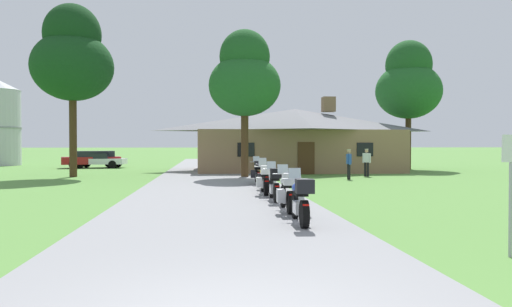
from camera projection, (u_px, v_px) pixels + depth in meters
The scene contains 17 objects.
ground_plane at pixel (214, 182), 24.97m from camera, with size 500.00×500.00×0.00m, color #56893D.
asphalt_driveway at pixel (214, 185), 22.98m from camera, with size 6.40×80.00×0.06m, color gray.
motorcycle_blue_nearest_to_camera at pixel (300, 201), 11.63m from camera, with size 0.66×2.08×1.30m.
motorcycle_silver_second_in_row at pixel (288, 192), 13.75m from camera, with size 0.72×2.08×1.30m.
motorcycle_silver_third_in_row at pixel (274, 184), 16.45m from camera, with size 0.66×2.08×1.30m.
motorcycle_yellow_fourth_in_row at pixel (265, 180), 18.48m from camera, with size 0.73×2.08×1.30m.
motorcycle_red_fifth_in_row at pixel (265, 176), 20.79m from camera, with size 0.72×2.08×1.30m.
motorcycle_blue_farthest_in_row at pixel (258, 172), 23.45m from camera, with size 0.73×2.08×1.30m.
stone_lodge at pixel (295, 139), 35.85m from camera, with size 14.87×8.94×5.46m.
bystander_white_shirt_near_lodge at pixel (367, 161), 29.54m from camera, with size 0.41×0.42×1.69m.
bystander_blue_shirt_beside_signpost at pixel (349, 162), 27.08m from camera, with size 0.23×0.55×1.69m.
metal_signpost_roadside at pixel (511, 180), 8.48m from camera, with size 0.36×0.06×2.14m.
tree_by_lodge_front at pixel (245, 77), 28.41m from camera, with size 4.20×4.20×8.65m.
tree_left_near at pixel (72, 57), 29.04m from camera, with size 4.80×4.80×10.32m.
tree_right_of_lodge at pixel (409, 83), 38.02m from camera, with size 5.08×5.08×10.06m.
parked_red_suv_far_left at pixel (92, 159), 40.13m from camera, with size 4.93×3.01×1.40m.
parked_white_sedan_far_left at pixel (99, 160), 40.10m from camera, with size 4.31×2.11×1.20m.
Camera 1 is at (-0.23, -5.03, 1.98)m, focal length 34.19 mm.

